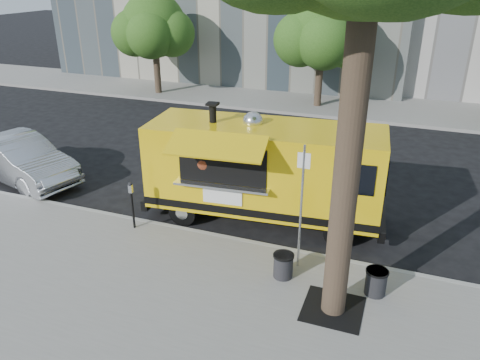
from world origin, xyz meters
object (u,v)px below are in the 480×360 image
at_px(parking_meter, 132,200).
at_px(sedan, 20,159).
at_px(far_tree_a, 154,25).
at_px(food_truck, 263,169).
at_px(trash_bin_right, 376,281).
at_px(far_tree_b, 322,30).
at_px(trash_bin_left, 283,265).
at_px(sign_post, 302,201).

height_order(parking_meter, sedan, sedan).
distance_m(far_tree_a, food_truck, 15.57).
distance_m(far_tree_a, trash_bin_right, 19.82).
relative_size(far_tree_b, sedan, 1.19).
bearing_deg(trash_bin_left, trash_bin_right, 2.68).
bearing_deg(sign_post, parking_meter, 177.48).
distance_m(sign_post, trash_bin_right, 2.31).
distance_m(trash_bin_left, trash_bin_right, 2.01).
xyz_separation_m(sign_post, sedan, (-9.91, 1.87, -1.09)).
bearing_deg(trash_bin_right, far_tree_a, 133.07).
xyz_separation_m(food_truck, trash_bin_right, (3.36, -2.54, -1.07)).
xyz_separation_m(parking_meter, sedan, (-5.36, 1.67, -0.22)).
height_order(far_tree_b, sedan, far_tree_b).
distance_m(parking_meter, sedan, 5.62).
relative_size(far_tree_b, trash_bin_left, 9.62).
bearing_deg(trash_bin_right, food_truck, 142.88).
xyz_separation_m(food_truck, sedan, (-8.34, -0.25, -0.77)).
bearing_deg(far_tree_b, food_truck, -85.37).
bearing_deg(trash_bin_left, far_tree_a, 128.27).
xyz_separation_m(sign_post, food_truck, (-1.57, 2.12, -0.32)).
xyz_separation_m(far_tree_b, trash_bin_right, (4.34, -14.68, -3.37)).
bearing_deg(sign_post, food_truck, 126.52).
height_order(far_tree_a, sign_post, far_tree_a).
distance_m(far_tree_a, far_tree_b, 9.01).
xyz_separation_m(far_tree_b, food_truck, (0.98, -12.13, -2.31)).
distance_m(parking_meter, trash_bin_left, 4.43).
xyz_separation_m(parking_meter, trash_bin_right, (6.34, -0.63, -0.52)).
bearing_deg(sedan, far_tree_b, -14.89).
distance_m(far_tree_b, food_truck, 12.39).
bearing_deg(sedan, food_truck, -72.43).
distance_m(sign_post, trash_bin_left, 1.50).
bearing_deg(far_tree_a, trash_bin_left, -51.73).
xyz_separation_m(food_truck, trash_bin_left, (1.35, -2.64, -1.07)).
relative_size(far_tree_a, far_tree_b, 0.97).
bearing_deg(food_truck, sign_post, -58.64).
bearing_deg(far_tree_b, far_tree_a, -177.46).
bearing_deg(sedan, trash_bin_left, -87.98).
distance_m(parking_meter, trash_bin_right, 6.40).
bearing_deg(trash_bin_left, food_truck, 117.17).
bearing_deg(parking_meter, sign_post, -2.52).
height_order(far_tree_b, parking_meter, far_tree_b).
bearing_deg(parking_meter, trash_bin_left, -9.43).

